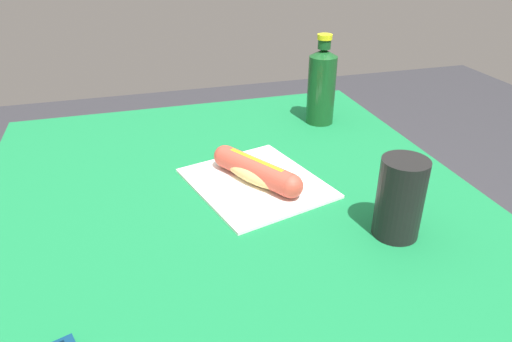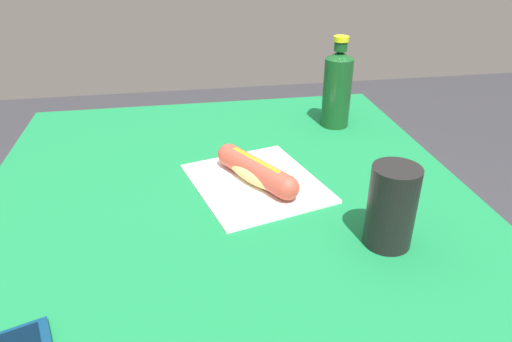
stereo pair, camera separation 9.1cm
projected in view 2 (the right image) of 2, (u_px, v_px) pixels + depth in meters
The scene contains 5 objects.
dining_table at pixel (232, 258), 0.94m from camera, with size 1.07×0.93×0.77m.
paper_wrapper at pixel (256, 183), 0.93m from camera, with size 0.26×0.23×0.01m, color white.
hot_dog at pixel (256, 171), 0.91m from camera, with size 0.20×0.14×0.05m.
soda_bottle at pixel (337, 88), 1.15m from camera, with size 0.07×0.07×0.22m.
drinking_cup at pixel (392, 207), 0.73m from camera, with size 0.08×0.08×0.14m, color black.
Camera 2 is at (0.75, -0.08, 1.23)m, focal length 32.78 mm.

